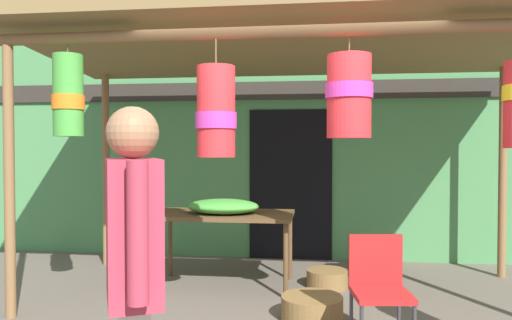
{
  "coord_description": "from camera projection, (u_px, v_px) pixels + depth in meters",
  "views": [
    {
      "loc": [
        0.27,
        -3.99,
        1.5
      ],
      "look_at": [
        -0.39,
        1.22,
        1.36
      ],
      "focal_mm": 34.31,
      "sensor_mm": 36.0,
      "label": 1
    }
  ],
  "objects": [
    {
      "name": "shop_facade",
      "position": [
        298.0,
        124.0,
        6.62
      ],
      "size": [
        10.12,
        0.29,
        3.63
      ],
      "color": "#47844C",
      "rests_on": "ground_plane"
    },
    {
      "name": "market_stall_canopy",
      "position": [
        297.0,
        56.0,
        4.72
      ],
      "size": [
        5.28,
        2.46,
        2.7
      ],
      "color": "brown",
      "rests_on": "ground_plane"
    },
    {
      "name": "display_table",
      "position": [
        223.0,
        220.0,
        5.24
      ],
      "size": [
        1.5,
        0.82,
        0.79
      ],
      "color": "brown",
      "rests_on": "ground_plane"
    },
    {
      "name": "flower_heap_on_table",
      "position": [
        224.0,
        206.0,
        5.16
      ],
      "size": [
        0.77,
        0.54,
        0.16
      ],
      "color": "green",
      "rests_on": "display_table"
    },
    {
      "name": "folding_chair",
      "position": [
        379.0,
        283.0,
        3.58
      ],
      "size": [
        0.45,
        0.45,
        0.84
      ],
      "color": "#AD1E1E",
      "rests_on": "ground_plane"
    },
    {
      "name": "wicker_basket_by_table",
      "position": [
        327.0,
        278.0,
        5.23
      ],
      "size": [
        0.44,
        0.44,
        0.18
      ],
      "primitive_type": "cylinder",
      "color": "brown",
      "rests_on": "ground_plane"
    },
    {
      "name": "wicker_basket_spare",
      "position": [
        312.0,
        308.0,
        4.23
      ],
      "size": [
        0.53,
        0.53,
        0.21
      ],
      "primitive_type": "cylinder",
      "color": "brown",
      "rests_on": "ground_plane"
    },
    {
      "name": "customer_foreground",
      "position": [
        133.0,
        263.0,
        2.13
      ],
      "size": [
        0.37,
        0.55,
        1.67
      ],
      "color": "silver",
      "rests_on": "ground_plane"
    }
  ]
}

